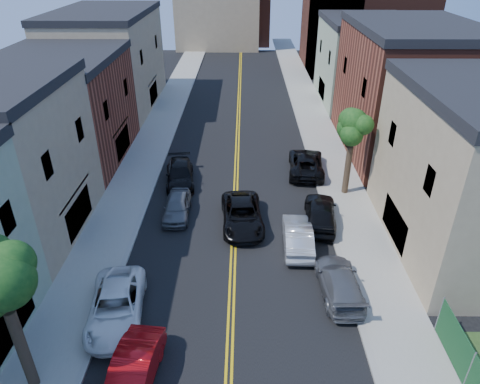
{
  "coord_description": "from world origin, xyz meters",
  "views": [
    {
      "loc": [
        0.59,
        2.53,
        15.65
      ],
      "look_at": [
        0.36,
        26.62,
        2.0
      ],
      "focal_mm": 32.53,
      "sensor_mm": 36.0,
      "label": 1
    }
  ],
  "objects_px": {
    "dark_car_right_far": "(306,163)",
    "red_sedan": "(133,373)",
    "grey_car_right": "(339,282)",
    "white_pickup": "(116,306)",
    "grey_car_left": "(177,206)",
    "silver_car_right": "(298,236)",
    "black_suv_lane": "(242,215)",
    "black_car_left": "(180,174)",
    "black_car_right": "(320,212)"
  },
  "relations": [
    {
      "from": "dark_car_right_far",
      "to": "red_sedan",
      "type": "bearing_deg",
      "value": 69.19
    },
    {
      "from": "grey_car_right",
      "to": "dark_car_right_far",
      "type": "bearing_deg",
      "value": -91.79
    },
    {
      "from": "grey_car_right",
      "to": "dark_car_right_far",
      "type": "relative_size",
      "value": 0.85
    },
    {
      "from": "red_sedan",
      "to": "white_pickup",
      "type": "distance_m",
      "value": 4.06
    },
    {
      "from": "red_sedan",
      "to": "grey_car_left",
      "type": "relative_size",
      "value": 1.1
    },
    {
      "from": "grey_car_right",
      "to": "dark_car_right_far",
      "type": "xyz_separation_m",
      "value": [
        0.0,
        13.89,
        0.08
      ]
    },
    {
      "from": "red_sedan",
      "to": "silver_car_right",
      "type": "bearing_deg",
      "value": 57.05
    },
    {
      "from": "silver_car_right",
      "to": "black_suv_lane",
      "type": "height_order",
      "value": "silver_car_right"
    },
    {
      "from": "red_sedan",
      "to": "dark_car_right_far",
      "type": "distance_m",
      "value": 21.56
    },
    {
      "from": "black_car_left",
      "to": "dark_car_right_far",
      "type": "bearing_deg",
      "value": 3.54
    },
    {
      "from": "red_sedan",
      "to": "black_suv_lane",
      "type": "distance_m",
      "value": 12.59
    },
    {
      "from": "grey_car_left",
      "to": "grey_car_right",
      "type": "bearing_deg",
      "value": -39.47
    },
    {
      "from": "red_sedan",
      "to": "black_car_left",
      "type": "distance_m",
      "value": 17.5
    },
    {
      "from": "black_suv_lane",
      "to": "black_car_left",
      "type": "bearing_deg",
      "value": 125.43
    },
    {
      "from": "black_car_left",
      "to": "black_car_right",
      "type": "bearing_deg",
      "value": -37.1
    },
    {
      "from": "dark_car_right_far",
      "to": "white_pickup",
      "type": "bearing_deg",
      "value": 59.95
    },
    {
      "from": "grey_car_left",
      "to": "grey_car_right",
      "type": "height_order",
      "value": "grey_car_left"
    },
    {
      "from": "white_pickup",
      "to": "grey_car_left",
      "type": "bearing_deg",
      "value": 72.29
    },
    {
      "from": "silver_car_right",
      "to": "black_car_right",
      "type": "bearing_deg",
      "value": -122.8
    },
    {
      "from": "grey_car_left",
      "to": "dark_car_right_far",
      "type": "bearing_deg",
      "value": 33.97
    },
    {
      "from": "black_car_left",
      "to": "dark_car_right_far",
      "type": "distance_m",
      "value": 9.91
    },
    {
      "from": "white_pickup",
      "to": "black_car_left",
      "type": "height_order",
      "value": "white_pickup"
    },
    {
      "from": "black_car_left",
      "to": "black_suv_lane",
      "type": "distance_m",
      "value": 7.38
    },
    {
      "from": "red_sedan",
      "to": "black_car_right",
      "type": "bearing_deg",
      "value": 57.88
    },
    {
      "from": "grey_car_right",
      "to": "black_suv_lane",
      "type": "height_order",
      "value": "black_suv_lane"
    },
    {
      "from": "dark_car_right_far",
      "to": "black_car_right",
      "type": "bearing_deg",
      "value": 94.83
    },
    {
      "from": "red_sedan",
      "to": "black_car_left",
      "type": "relative_size",
      "value": 0.91
    },
    {
      "from": "black_car_right",
      "to": "silver_car_right",
      "type": "bearing_deg",
      "value": 63.19
    },
    {
      "from": "dark_car_right_far",
      "to": "grey_car_right",
      "type": "bearing_deg",
      "value": 94.83
    },
    {
      "from": "grey_car_right",
      "to": "white_pickup",
      "type": "bearing_deg",
      "value": 7.65
    },
    {
      "from": "grey_car_right",
      "to": "black_car_right",
      "type": "distance_m",
      "value": 6.49
    },
    {
      "from": "grey_car_left",
      "to": "silver_car_right",
      "type": "relative_size",
      "value": 0.9
    },
    {
      "from": "black_car_left",
      "to": "grey_car_right",
      "type": "xyz_separation_m",
      "value": [
        9.71,
        -11.95,
        -0.02
      ]
    },
    {
      "from": "black_car_right",
      "to": "black_car_left",
      "type": "bearing_deg",
      "value": -21.72
    },
    {
      "from": "black_car_right",
      "to": "silver_car_right",
      "type": "distance_m",
      "value": 3.01
    },
    {
      "from": "white_pickup",
      "to": "silver_car_right",
      "type": "bearing_deg",
      "value": 24.7
    },
    {
      "from": "silver_car_right",
      "to": "black_car_left",
      "type": "bearing_deg",
      "value": -43.11
    },
    {
      "from": "red_sedan",
      "to": "grey_car_right",
      "type": "relative_size",
      "value": 0.94
    },
    {
      "from": "white_pickup",
      "to": "black_car_left",
      "type": "relative_size",
      "value": 1.07
    },
    {
      "from": "grey_car_left",
      "to": "grey_car_right",
      "type": "xyz_separation_m",
      "value": [
        9.3,
        -7.36,
        -0.0
      ]
    },
    {
      "from": "red_sedan",
      "to": "black_suv_lane",
      "type": "xyz_separation_m",
      "value": [
        4.33,
        11.82,
        0.01
      ]
    },
    {
      "from": "black_car_left",
      "to": "dark_car_right_far",
      "type": "relative_size",
      "value": 0.88
    },
    {
      "from": "white_pickup",
      "to": "silver_car_right",
      "type": "distance_m",
      "value": 10.94
    },
    {
      "from": "red_sedan",
      "to": "black_car_right",
      "type": "distance_m",
      "value": 15.23
    },
    {
      "from": "black_car_right",
      "to": "dark_car_right_far",
      "type": "height_order",
      "value": "black_car_right"
    },
    {
      "from": "grey_car_right",
      "to": "silver_car_right",
      "type": "height_order",
      "value": "silver_car_right"
    },
    {
      "from": "red_sedan",
      "to": "grey_car_right",
      "type": "distance_m",
      "value": 10.85
    },
    {
      "from": "red_sedan",
      "to": "white_pickup",
      "type": "relative_size",
      "value": 0.85
    },
    {
      "from": "red_sedan",
      "to": "grey_car_left",
      "type": "height_order",
      "value": "red_sedan"
    },
    {
      "from": "red_sedan",
      "to": "black_car_right",
      "type": "relative_size",
      "value": 0.92
    }
  ]
}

